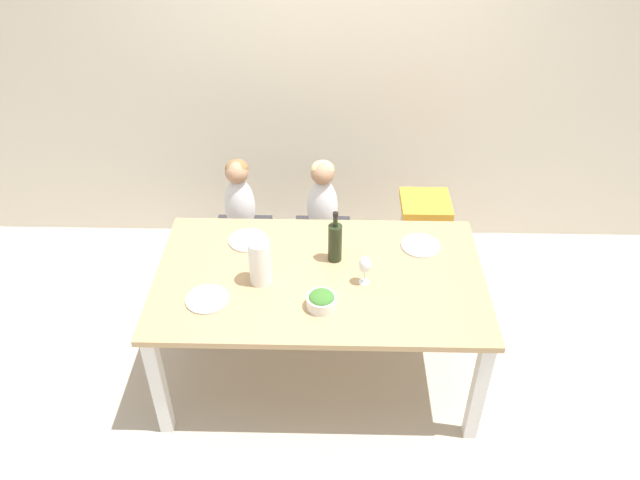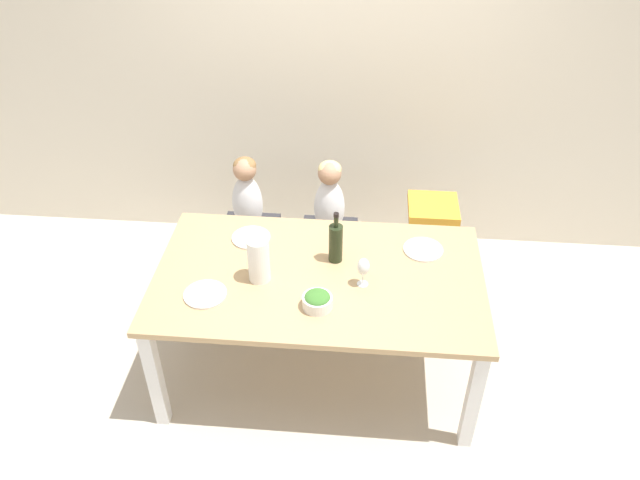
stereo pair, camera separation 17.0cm
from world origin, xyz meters
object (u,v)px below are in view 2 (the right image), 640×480
object	(u,v)px
dinner_plate_back_right	(423,250)
person_child_center	(330,197)
wine_bottle	(336,242)
dinner_plate_front_left	(205,294)
chair_far_left	(250,237)
person_child_left	(247,193)
paper_towel_roll	(259,260)
dinner_plate_back_left	(251,238)
salad_bowl_large	(317,300)
chair_far_center	(329,241)
chair_right_highchair	(431,226)
wine_glass_near	(363,267)

from	to	relation	value
dinner_plate_back_right	person_child_center	bearing A→B (deg)	137.86
wine_bottle	dinner_plate_front_left	bearing A→B (deg)	-151.72
dinner_plate_front_left	dinner_plate_back_right	xyz separation A→B (m)	(1.16, 0.48, 0.00)
chair_far_left	dinner_plate_back_right	size ratio (longest dim) A/B	2.02
person_child_left	paper_towel_roll	size ratio (longest dim) A/B	2.07
dinner_plate_back_left	salad_bowl_large	bearing A→B (deg)	-51.14
wine_bottle	dinner_plate_back_right	bearing A→B (deg)	14.37
person_child_center	wine_bottle	xyz separation A→B (m)	(0.08, -0.65, 0.13)
chair_far_center	person_child_center	xyz separation A→B (m)	(0.00, 0.00, 0.36)
chair_far_left	wine_bottle	size ratio (longest dim) A/B	1.45
paper_towel_roll	dinner_plate_back_left	xyz separation A→B (m)	(-0.11, 0.35, -0.12)
chair_right_highchair	dinner_plate_back_left	xyz separation A→B (m)	(-1.10, -0.50, 0.20)
chair_far_left	dinner_plate_back_right	world-z (taller)	dinner_plate_back_right
salad_bowl_large	dinner_plate_front_left	bearing A→B (deg)	176.45
dinner_plate_back_left	wine_bottle	bearing A→B (deg)	-16.94
chair_right_highchair	dinner_plate_back_right	distance (m)	0.57
chair_right_highchair	person_child_left	size ratio (longest dim) A/B	1.34
chair_far_left	chair_right_highchair	world-z (taller)	chair_right_highchair
chair_right_highchair	person_child_left	bearing A→B (deg)	179.95
dinner_plate_back_right	chair_far_left	bearing A→B (deg)	155.05
person_child_center	wine_glass_near	distance (m)	0.89
person_child_left	wine_glass_near	xyz separation A→B (m)	(0.79, -0.85, 0.13)
chair_right_highchair	dinner_plate_back_left	bearing A→B (deg)	-155.78
wine_bottle	wine_glass_near	xyz separation A→B (m)	(0.16, -0.20, -0.01)
wine_bottle	paper_towel_roll	world-z (taller)	wine_bottle
dinner_plate_front_left	dinner_plate_back_right	distance (m)	1.26
person_child_center	dinner_plate_back_left	size ratio (longest dim) A/B	2.37
dinner_plate_back_right	wine_glass_near	bearing A→B (deg)	-136.08
salad_bowl_large	person_child_center	bearing A→B (deg)	90.79
chair_right_highchair	wine_glass_near	world-z (taller)	wine_glass_near
person_child_center	dinner_plate_front_left	size ratio (longest dim) A/B	2.37
person_child_left	person_child_center	size ratio (longest dim) A/B	1.00
chair_far_center	dinner_plate_back_left	xyz separation A→B (m)	(-0.43, -0.50, 0.37)
person_child_left	paper_towel_roll	bearing A→B (deg)	-74.93
person_child_left	wine_bottle	xyz separation A→B (m)	(0.63, -0.65, 0.13)
person_child_left	dinner_plate_back_left	world-z (taller)	person_child_left
chair_far_center	dinner_plate_back_right	bearing A→B (deg)	-42.08
person_child_left	dinner_plate_front_left	world-z (taller)	person_child_left
dinner_plate_front_left	dinner_plate_back_right	size ratio (longest dim) A/B	1.00
wine_bottle	salad_bowl_large	xyz separation A→B (m)	(-0.07, -0.39, -0.08)
salad_bowl_large	dinner_plate_back_right	distance (m)	0.77
chair_far_left	person_child_center	world-z (taller)	person_child_center
wine_glass_near	dinner_plate_back_left	bearing A→B (deg)	152.14
chair_far_left	person_child_center	bearing A→B (deg)	0.11
person_child_center	dinner_plate_front_left	distance (m)	1.16
wine_bottle	paper_towel_roll	xyz separation A→B (m)	(-0.40, -0.20, 0.01)
chair_right_highchair	person_child_center	world-z (taller)	person_child_center
person_child_left	dinner_plate_front_left	bearing A→B (deg)	-92.11
salad_bowl_large	wine_glass_near	bearing A→B (deg)	40.85
person_child_center	chair_far_center	bearing A→B (deg)	-90.00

